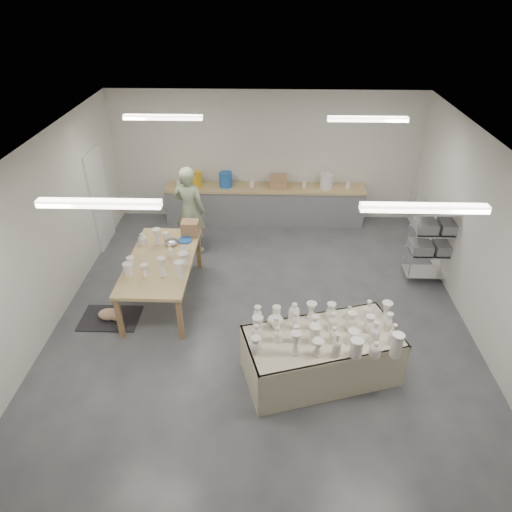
{
  "coord_description": "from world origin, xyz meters",
  "views": [
    {
      "loc": [
        0.1,
        -6.06,
        5.16
      ],
      "look_at": [
        -0.11,
        0.45,
        1.05
      ],
      "focal_mm": 32.0,
      "sensor_mm": 36.0,
      "label": 1
    }
  ],
  "objects_px": {
    "drying_table": "(322,353)",
    "red_stool": "(194,231)",
    "potter": "(190,210)",
    "work_table": "(164,258)"
  },
  "relations": [
    {
      "from": "drying_table",
      "to": "red_stool",
      "type": "relative_size",
      "value": 4.9
    },
    {
      "from": "drying_table",
      "to": "potter",
      "type": "distance_m",
      "value": 4.32
    },
    {
      "from": "work_table",
      "to": "drying_table",
      "type": "bearing_deg",
      "value": -35.21
    },
    {
      "from": "work_table",
      "to": "potter",
      "type": "relative_size",
      "value": 1.19
    },
    {
      "from": "drying_table",
      "to": "work_table",
      "type": "bearing_deg",
      "value": 128.06
    },
    {
      "from": "drying_table",
      "to": "red_stool",
      "type": "height_order",
      "value": "drying_table"
    },
    {
      "from": "drying_table",
      "to": "potter",
      "type": "bearing_deg",
      "value": 108.01
    },
    {
      "from": "drying_table",
      "to": "red_stool",
      "type": "distance_m",
      "value": 4.52
    },
    {
      "from": "potter",
      "to": "red_stool",
      "type": "bearing_deg",
      "value": -72.28
    },
    {
      "from": "work_table",
      "to": "potter",
      "type": "distance_m",
      "value": 1.67
    }
  ]
}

